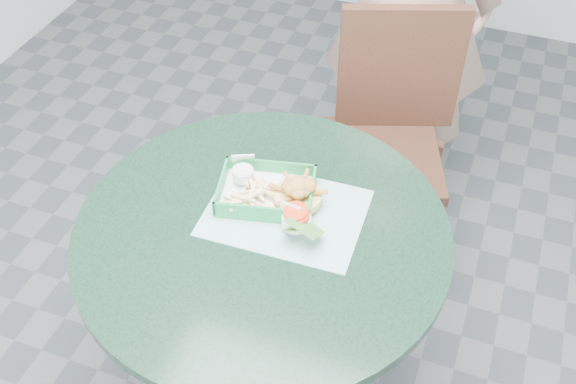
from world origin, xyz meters
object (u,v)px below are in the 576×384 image
(crab_sandwich, at_px, (295,201))
(sauce_ramekin, at_px, (248,176))
(dining_chair, at_px, (387,126))
(food_basket, at_px, (267,199))
(cafe_table, at_px, (264,277))

(crab_sandwich, bearing_deg, sauce_ramekin, 163.45)
(dining_chair, xyz_separation_m, food_basket, (-0.17, -0.69, 0.23))
(cafe_table, bearing_deg, crab_sandwich, 59.99)
(cafe_table, distance_m, crab_sandwich, 0.24)
(food_basket, distance_m, crab_sandwich, 0.09)
(cafe_table, relative_size, sauce_ramekin, 17.17)
(sauce_ramekin, bearing_deg, crab_sandwich, -16.55)
(cafe_table, bearing_deg, food_basket, 105.59)
(dining_chair, bearing_deg, cafe_table, -119.59)
(crab_sandwich, bearing_deg, cafe_table, -120.01)
(food_basket, bearing_deg, sauce_ramekin, 153.35)
(dining_chair, bearing_deg, crab_sandwich, -116.65)
(dining_chair, relative_size, crab_sandwich, 7.55)
(food_basket, height_order, sauce_ramekin, sauce_ramekin)
(food_basket, relative_size, sauce_ramekin, 4.42)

